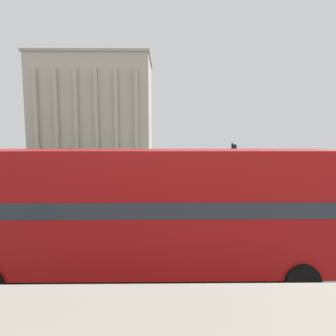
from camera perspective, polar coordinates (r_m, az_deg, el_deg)
double_decker_bus at (r=8.30m, az=-4.39°, el=-8.48°), size 11.39×2.73×4.04m
plaza_building_left at (r=60.33m, az=-15.77°, el=11.95°), size 24.93×12.69×22.02m
traffic_light_near at (r=12.73m, az=-20.05°, el=-2.22°), size 0.42×0.24×4.00m
traffic_light_mid at (r=19.78m, az=13.90°, el=1.04°), size 0.42×0.24×4.19m
pedestrian_olive at (r=15.36m, az=-20.09°, el=-6.85°), size 0.32×0.32×1.78m
pedestrian_blue at (r=20.04m, az=-8.77°, el=-3.67°), size 0.32×0.32×1.77m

